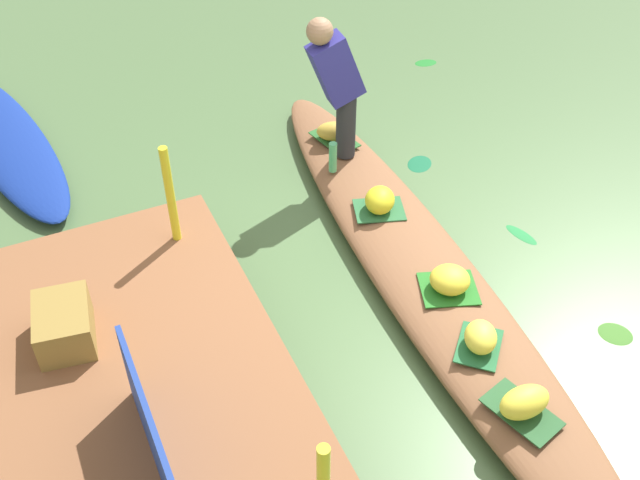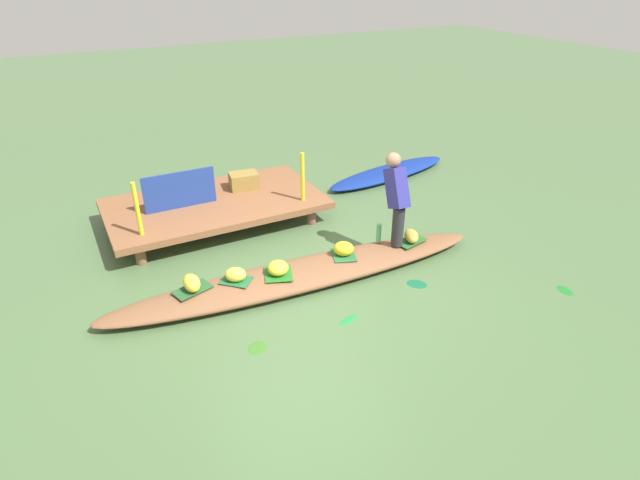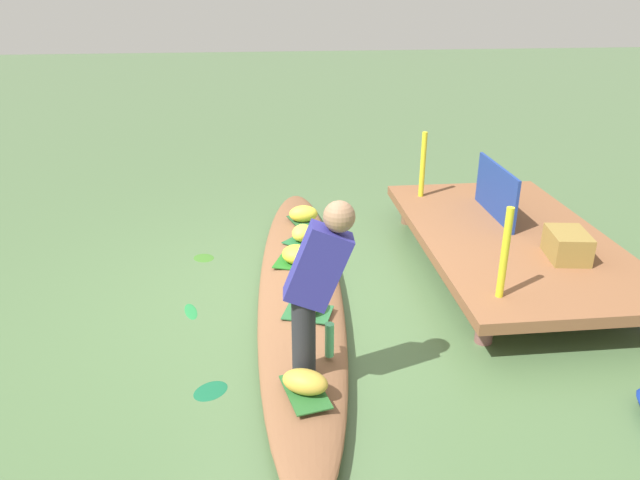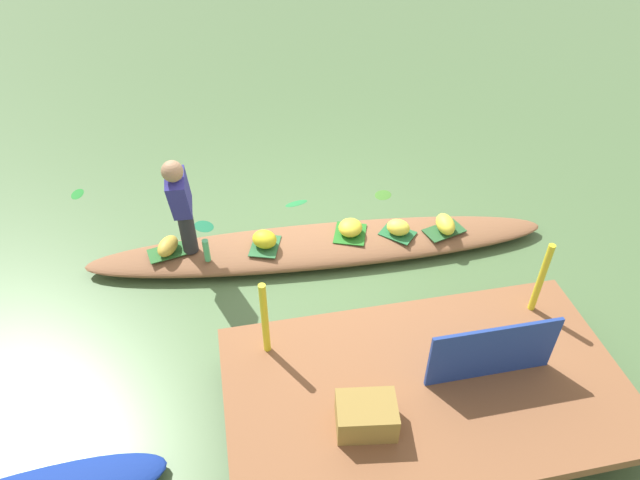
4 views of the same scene
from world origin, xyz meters
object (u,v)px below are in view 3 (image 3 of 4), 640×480
banana_bunch_0 (308,302)px  water_bottle (329,340)px  banana_bunch_1 (305,382)px  vendor_person (317,280)px  market_banner (496,191)px  banana_bunch_2 (302,233)px  produce_crate (567,245)px  banana_bunch_4 (296,254)px  vendor_boat (300,289)px  banana_bunch_3 (303,214)px

banana_bunch_0 → water_bottle: water_bottle is taller
banana_bunch_1 → vendor_person: (-0.22, 0.10, 0.61)m
vendor_person → market_banner: vendor_person is taller
banana_bunch_0 → banana_bunch_2: banana_bunch_0 is taller
vendor_person → produce_crate: bearing=117.7°
produce_crate → banana_bunch_0: bearing=-78.8°
banana_bunch_4 → water_bottle: size_ratio=1.03×
vendor_boat → water_bottle: 1.25m
banana_bunch_0 → banana_bunch_2: bearing=177.1°
vendor_person → produce_crate: (-1.25, 2.37, -0.42)m
banana_bunch_4 → market_banner: market_banner is taller
banana_bunch_4 → produce_crate: bearing=79.0°
vendor_boat → banana_bunch_4: 0.38m
market_banner → banana_bunch_3: bearing=-102.1°
banana_bunch_0 → water_bottle: (0.61, 0.10, 0.03)m
market_banner → produce_crate: size_ratio=2.39×
banana_bunch_3 → water_bottle: size_ratio=1.20×
banana_bunch_3 → water_bottle: 2.57m
banana_bunch_0 → banana_bunch_3: bearing=176.3°
water_bottle → market_banner: 2.96m
banana_bunch_0 → market_banner: size_ratio=0.25×
vendor_person → water_bottle: (-0.17, 0.10, -0.57)m
banana_bunch_0 → banana_bunch_3: (-1.96, 0.13, -0.00)m
banana_bunch_0 → banana_bunch_3: size_ratio=0.85×
vendor_person → banana_bunch_3: bearing=177.3°
banana_bunch_1 → produce_crate: (-1.47, 2.47, 0.19)m
banana_bunch_1 → water_bottle: (-0.40, 0.21, 0.05)m
market_banner → banana_bunch_0: bearing=-54.0°
vendor_boat → banana_bunch_0: (0.62, 0.02, 0.20)m
banana_bunch_1 → market_banner: bearing=139.0°
vendor_boat → banana_bunch_1: banana_bunch_1 is taller
banana_bunch_3 → market_banner: bearing=78.1°
banana_bunch_4 → water_bottle: 1.55m
vendor_boat → vendor_person: vendor_person is taller
banana_bunch_4 → market_banner: 2.24m
banana_bunch_3 → vendor_person: 2.81m
banana_bunch_0 → produce_crate: size_ratio=0.60×
banana_bunch_3 → banana_bunch_4: size_ratio=1.16×
banana_bunch_3 → banana_bunch_4: bearing=-8.4°
banana_bunch_4 → market_banner: size_ratio=0.26×
water_bottle → banana_bunch_2: bearing=-179.2°
banana_bunch_0 → banana_bunch_1: size_ratio=0.87×
banana_bunch_0 → market_banner: market_banner is taller
market_banner → produce_crate: bearing=13.4°
banana_bunch_3 → banana_bunch_0: bearing=-3.7°
banana_bunch_2 → banana_bunch_3: size_ratio=0.81×
banana_bunch_1 → banana_bunch_2: bearing=175.9°
banana_bunch_2 → banana_bunch_4: bearing=-10.9°
banana_bunch_0 → banana_bunch_4: bearing=-178.4°
banana_bunch_0 → banana_bunch_1: bearing=-6.0°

